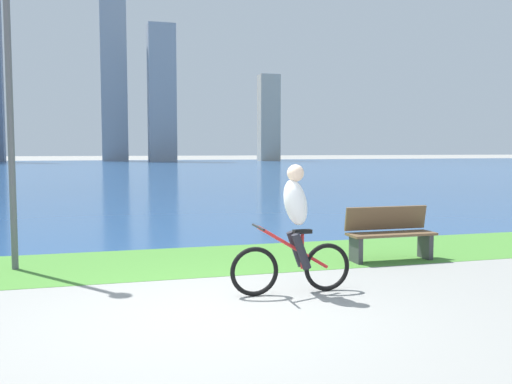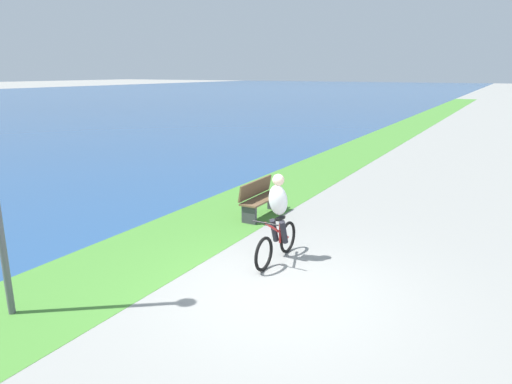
% 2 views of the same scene
% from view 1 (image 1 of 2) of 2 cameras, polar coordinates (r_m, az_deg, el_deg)
% --- Properties ---
extents(ground_plane, '(300.00, 300.00, 0.00)m').
position_cam_1_polar(ground_plane, '(6.54, -4.41, -12.22)').
color(ground_plane, gray).
extents(grass_strip_bayside, '(120.00, 2.54, 0.01)m').
position_cam_1_polar(grass_strip_bayside, '(9.41, -7.99, -7.07)').
color(grass_strip_bayside, '#478433').
rests_on(grass_strip_bayside, ground).
extents(bay_water_surface, '(300.00, 85.23, 0.00)m').
position_cam_1_polar(bay_water_surface, '(53.07, -14.33, 2.28)').
color(bay_water_surface, navy).
rests_on(bay_water_surface, ground).
extents(cyclist_lead, '(1.63, 0.52, 1.68)m').
position_cam_1_polar(cyclist_lead, '(7.20, 3.94, -3.87)').
color(cyclist_lead, black).
rests_on(cyclist_lead, ground).
extents(bench_near_path, '(1.50, 0.47, 0.90)m').
position_cam_1_polar(bench_near_path, '(9.66, 13.55, -4.16)').
color(bench_near_path, brown).
rests_on(bench_near_path, ground).
extents(lamppost_tall, '(0.28, 0.28, 4.44)m').
position_cam_1_polar(lamppost_tall, '(9.39, -24.01, 10.06)').
color(lamppost_tall, '#595960').
rests_on(lamppost_tall, ground).
extents(city_skyline_far_shore, '(51.79, 10.88, 27.78)m').
position_cam_1_polar(city_skyline_far_shore, '(87.73, -18.96, 9.77)').
color(city_skyline_far_shore, '#B7B7BC').
rests_on(city_skyline_far_shore, ground).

